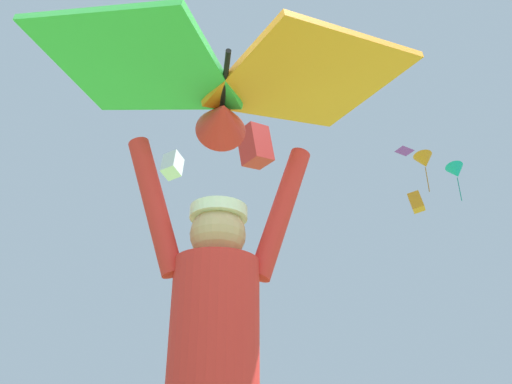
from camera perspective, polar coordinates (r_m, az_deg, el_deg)
name	(u,v)px	position (r m, az deg, el deg)	size (l,w,h in m)	color
kite_flyer_person	(213,378)	(1.99, -4.77, -19.74)	(0.80, 0.42, 1.92)	#424751
held_stunt_kite	(224,84)	(2.43, -3.54, 11.77)	(1.75, 1.13, 0.40)	black
distant_kite_purple_mid_right	(405,150)	(26.61, 16.04, 4.42)	(0.86, 0.86, 0.22)	purple
distant_kite_orange_low_right	(416,202)	(35.17, 17.23, -1.07)	(1.10, 1.00, 1.35)	orange
distant_kite_orange_mid_left	(424,161)	(32.41, 18.04, 3.25)	(1.35, 1.37, 2.59)	orange
distant_kite_teal_high_right	(456,172)	(35.92, 21.17, 2.10)	(1.60, 1.69, 2.66)	#19B2AD
distant_kite_red_low_left	(255,146)	(18.07, -0.08, 5.09)	(1.36, 1.31, 1.49)	red
distant_kite_white_far_center	(172,165)	(24.92, -9.19, 2.94)	(1.00, 1.29, 1.47)	white
distant_kite_blue_overhead_distant	(318,91)	(31.18, 6.83, 10.97)	(1.75, 1.60, 2.70)	blue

